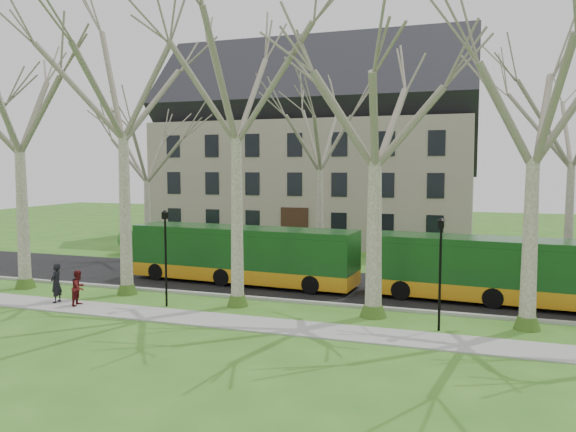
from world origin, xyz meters
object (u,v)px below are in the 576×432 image
Objects in this scene: pedestrian_a at (56,283)px; pedestrian_b at (79,288)px; bus_follow at (509,270)px; bus_lead at (242,254)px.

pedestrian_a is 1.32m from pedestrian_b.
pedestrian_b is (1.31, -0.08, -0.11)m from pedestrian_a.
pedestrian_b is at bearing -156.14° from bus_follow.
pedestrian_a is at bearing 77.88° from pedestrian_b.
bus_lead is at bearing 128.22° from pedestrian_a.
bus_lead is at bearing -177.39° from bus_follow.
pedestrian_a is at bearing -157.54° from bus_follow.
pedestrian_b is at bearing -122.65° from bus_lead.
bus_follow is 6.82× the size of pedestrian_a.
bus_lead is 8.66m from pedestrian_b.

